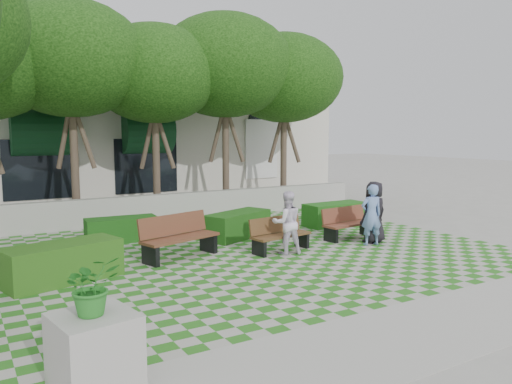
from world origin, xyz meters
TOP-DOWN VIEW (x-y plane):
  - ground at (0.00, 0.00)m, footprint 90.00×90.00m
  - lawn at (0.00, 1.00)m, footprint 12.00×12.00m
  - sidewalk_south at (0.00, -4.70)m, footprint 16.00×2.00m
  - retaining_wall at (0.00, 6.20)m, footprint 15.00×0.36m
  - bench_east at (3.11, 0.88)m, footprint 1.71×0.74m
  - bench_mid at (0.64, 0.60)m, footprint 1.69×0.79m
  - bench_west at (-1.77, 1.25)m, footprint 2.04×1.17m
  - hedge_east at (4.09, 2.59)m, footprint 2.07×0.86m
  - hedge_midright at (0.52, 2.54)m, footprint 2.23×1.55m
  - hedge_midleft at (-2.41, 3.73)m, footprint 1.92×0.89m
  - hedge_west at (-4.46, 0.65)m, footprint 2.35×1.40m
  - planter_front at (-4.90, -3.88)m, footprint 1.00×1.00m
  - person_blue at (3.06, -0.08)m, footprint 0.66×0.52m
  - person_dark at (3.32, 0.09)m, footprint 0.84×0.58m
  - person_white at (0.64, 0.27)m, footprint 0.88×0.76m
  - tree_row at (-1.86, 5.95)m, footprint 17.70×13.40m
  - building at (0.93, 14.08)m, footprint 18.00×8.92m

SIDE VIEW (x-z plane):
  - ground at x=0.00m, z-range 0.00..0.00m
  - sidewalk_south at x=0.00m, z-range 0.00..0.01m
  - lawn at x=0.00m, z-range 0.01..0.01m
  - hedge_midleft at x=-2.41m, z-range 0.00..0.65m
  - hedge_east at x=4.09m, z-range 0.00..0.72m
  - hedge_midright at x=0.52m, z-range 0.00..0.72m
  - hedge_west at x=-4.46m, z-range 0.00..0.77m
  - bench_mid at x=0.64m, z-range -0.02..0.84m
  - bench_east at x=3.11m, z-range -0.02..0.86m
  - retaining_wall at x=0.00m, z-range 0.00..0.90m
  - bench_west at x=-1.77m, z-range -0.02..1.00m
  - planter_front at x=-4.90m, z-range -0.15..1.40m
  - person_white at x=0.64m, z-range 0.00..1.53m
  - person_blue at x=3.06m, z-range 0.00..1.60m
  - person_dark at x=3.32m, z-range 0.00..1.65m
  - building at x=0.93m, z-range -0.06..5.09m
  - tree_row at x=-1.86m, z-range 1.47..8.88m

